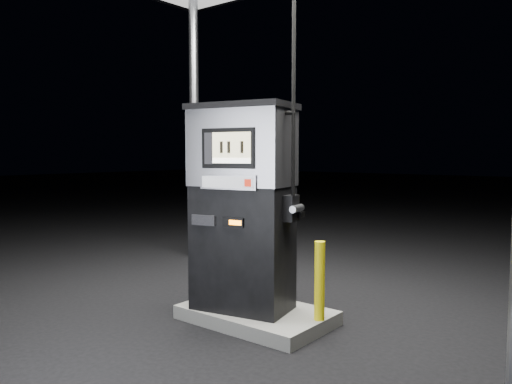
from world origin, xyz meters
The scene contains 5 objects.
ground centered at (0.00, 0.00, 0.00)m, with size 80.00×80.00×0.00m, color black.
pump_island centered at (0.00, 0.00, 0.07)m, with size 1.60×1.00×0.15m, color slate.
fuel_dispenser centered at (-0.11, -0.09, 1.30)m, with size 1.29×0.88×4.63m.
bollard_left centered at (-0.55, -0.17, 0.60)m, with size 0.12×0.12×0.91m, color #FFEB0E.
bollard_right centered at (0.74, 0.11, 0.56)m, with size 0.11×0.11×0.81m, color #FFEB0E.
Camera 1 is at (3.36, -4.20, 1.85)m, focal length 35.00 mm.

